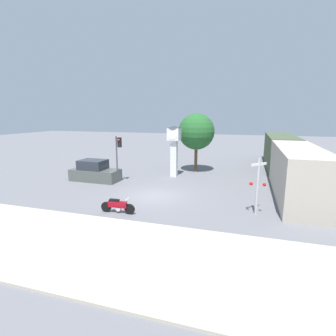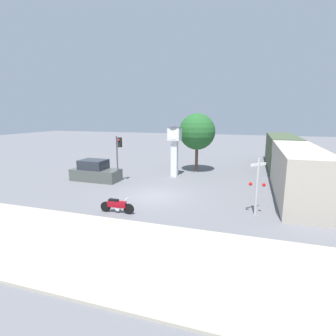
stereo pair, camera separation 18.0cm
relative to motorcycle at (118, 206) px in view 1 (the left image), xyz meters
name	(u,v)px [view 1 (the left image)]	position (x,y,z in m)	size (l,w,h in m)	color
ground_plane	(154,196)	(0.93, 3.63, -0.44)	(120.00, 120.00, 0.00)	slate
sidewalk_strip	(93,247)	(0.93, -4.00, -0.39)	(36.00, 6.00, 0.10)	#B2A893
motorcycle	(118,206)	(0.00, 0.00, 0.00)	(2.08, 0.45, 0.92)	black
clock_tower	(174,143)	(0.59, 9.81, 2.62)	(1.28, 1.28, 4.60)	white
freight_train	(287,159)	(10.36, 12.20, 1.26)	(2.80, 21.75, 3.40)	#ADA393
traffic_light	(118,151)	(-3.25, 6.42, 2.23)	(0.50, 0.35, 3.86)	#47474C
railroad_crossing_signal	(258,184)	(7.63, 2.14, 1.35)	(0.90, 0.82, 3.26)	#B7B7BC
street_tree	(196,132)	(2.10, 12.43, 3.52)	(3.52, 3.52, 5.74)	brown
parked_car	(95,172)	(-5.48, 6.26, 0.31)	(4.24, 1.89, 1.80)	#4C514C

